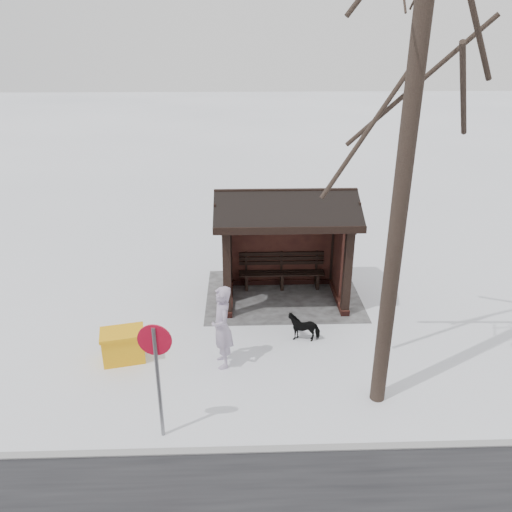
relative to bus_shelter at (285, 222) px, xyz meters
The scene contains 9 objects.
ground 2.17m from the bus_shelter, 90.00° to the left, with size 120.00×120.00×0.00m, color white.
kerb 6.05m from the bus_shelter, 90.00° to the left, with size 120.00×0.15×0.06m, color gray.
trampled_patch 2.16m from the bus_shelter, 90.00° to the right, with size 4.20×3.20×0.02m, color gray.
bus_shelter is the anchor object (origin of this frame).
tree_near 6.10m from the bus_shelter, 108.99° to the left, with size 3.42×3.42×9.03m.
pedestrian 3.71m from the bus_shelter, 63.35° to the left, with size 0.68×0.45×1.87m, color #A394AE.
dog 2.85m from the bus_shelter, 98.26° to the left, with size 0.34×0.75×0.64m, color black.
grit_bin 5.06m from the bus_shelter, 37.44° to the left, with size 1.05×0.82×0.72m.
road_sign 5.83m from the bus_shelter, 63.55° to the left, with size 0.58×0.11×2.27m.
Camera 1 is at (1.16, 12.05, 6.50)m, focal length 35.00 mm.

